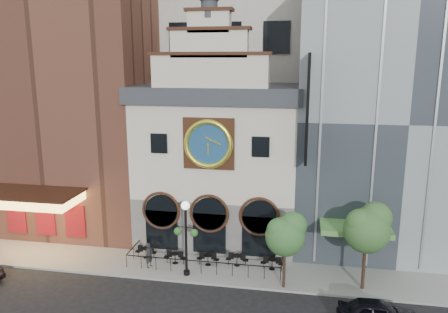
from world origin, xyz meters
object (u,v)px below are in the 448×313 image
at_px(pedestrian, 149,255).
at_px(tree_left, 286,233).
at_px(bistro_1, 175,257).
at_px(bistro_4, 272,263).
at_px(car_right, 378,313).
at_px(lamppost, 186,230).
at_px(bistro_3, 237,259).
at_px(bistro_2, 208,259).
at_px(tree_right, 367,227).
at_px(bistro_0, 146,252).

relative_size(pedestrian, tree_left, 0.36).
xyz_separation_m(bistro_1, bistro_4, (6.80, 0.29, 0.00)).
relative_size(car_right, pedestrian, 2.46).
distance_m(bistro_4, tree_left, 3.97).
bearing_deg(tree_left, lamppost, 175.88).
relative_size(car_right, lamppost, 0.84).
xyz_separation_m(bistro_3, bistro_4, (2.45, -0.15, 0.00)).
relative_size(bistro_2, lamppost, 0.31).
xyz_separation_m(tree_left, tree_right, (4.89, 0.70, 0.50)).
relative_size(bistro_3, car_right, 0.37).
bearing_deg(tree_right, bistro_3, 168.55).
bearing_deg(bistro_0, tree_left, -13.50).
bearing_deg(lamppost, tree_left, 0.38).
relative_size(bistro_4, tree_right, 0.28).
bearing_deg(lamppost, pedestrian, 172.10).
distance_m(bistro_2, bistro_4, 4.47).
bearing_deg(car_right, bistro_4, 47.03).
bearing_deg(tree_right, bistro_1, 174.40).
height_order(bistro_1, bistro_2, same).
height_order(car_right, tree_right, tree_right).
bearing_deg(bistro_3, pedestrian, -167.80).
bearing_deg(car_right, lamppost, 71.01).
bearing_deg(pedestrian, car_right, -87.81).
distance_m(bistro_0, tree_left, 10.83).
bearing_deg(bistro_4, bistro_2, -178.34).
xyz_separation_m(bistro_3, car_right, (8.58, -5.40, 0.12)).
bearing_deg(bistro_3, car_right, -32.19).
distance_m(bistro_2, lamppost, 3.36).
bearing_deg(pedestrian, lamppost, -84.38).
bearing_deg(bistro_1, tree_left, -14.05).
xyz_separation_m(bistro_4, car_right, (6.13, -5.26, 0.12)).
bearing_deg(pedestrian, bistro_3, -59.79).
relative_size(car_right, tree_left, 0.88).
bearing_deg(bistro_3, bistro_4, -3.40).
bearing_deg(bistro_4, bistro_1, -177.54).
bearing_deg(pedestrian, bistro_0, 47.22).
relative_size(pedestrian, lamppost, 0.34).
bearing_deg(car_right, bistro_3, 55.45).
relative_size(bistro_2, bistro_3, 1.00).
bearing_deg(tree_left, pedestrian, 173.35).
bearing_deg(bistro_4, tree_right, -14.72).
relative_size(bistro_1, bistro_4, 1.00).
height_order(bistro_1, pedestrian, pedestrian).
bearing_deg(bistro_2, bistro_3, 7.77).
height_order(bistro_1, bistro_3, same).
relative_size(bistro_3, tree_right, 0.28).
height_order(lamppost, tree_right, tree_right).
height_order(pedestrian, tree_left, tree_left).
bearing_deg(lamppost, bistro_2, 60.29).
bearing_deg(bistro_2, car_right, -25.82).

